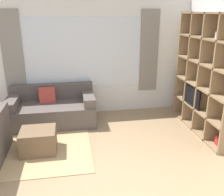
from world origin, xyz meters
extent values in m
cube|color=white|center=(0.00, 3.35, 1.35)|extent=(6.17, 0.07, 2.70)
cube|color=white|center=(0.00, 3.31, 1.45)|extent=(2.74, 0.01, 1.60)
cube|color=gray|center=(-1.54, 3.30, 1.45)|extent=(0.44, 0.03, 1.90)
cube|color=gray|center=(1.54, 3.30, 1.45)|extent=(0.44, 0.03, 1.90)
cube|color=tan|center=(-1.16, 1.82, 0.01)|extent=(2.25, 2.01, 0.01)
cube|color=silver|center=(2.48, 1.94, 1.17)|extent=(0.02, 1.92, 2.34)
cube|color=#997A56|center=(2.29, 1.46, 1.17)|extent=(0.40, 0.04, 2.34)
cube|color=#997A56|center=(2.29, 1.94, 1.17)|extent=(0.40, 0.04, 2.34)
cube|color=#997A56|center=(2.29, 2.42, 1.17)|extent=(0.40, 0.04, 2.34)
cube|color=#997A56|center=(2.29, 2.90, 1.17)|extent=(0.40, 0.04, 2.34)
cube|color=#997A56|center=(2.29, 1.94, 0.02)|extent=(0.40, 1.92, 0.04)
cube|color=#997A56|center=(2.29, 1.94, 0.47)|extent=(0.40, 1.92, 0.04)
cube|color=#997A56|center=(2.29, 1.94, 0.94)|extent=(0.40, 1.92, 0.04)
cube|color=#997A56|center=(2.29, 1.94, 1.40)|extent=(0.40, 1.92, 0.04)
cube|color=#997A56|center=(2.29, 1.94, 1.87)|extent=(0.40, 1.92, 0.04)
cube|color=#997A56|center=(2.29, 1.94, 2.32)|extent=(0.40, 1.92, 0.04)
cube|color=black|center=(2.13, 2.16, 0.68)|extent=(0.04, 0.71, 0.40)
cube|color=black|center=(2.15, 2.16, 0.50)|extent=(0.10, 0.24, 0.03)
cylinder|color=#388947|center=(2.27, 2.67, 0.10)|extent=(0.10, 0.10, 0.13)
cylinder|color=#2856A8|center=(2.27, 2.21, 1.93)|extent=(0.06, 0.06, 0.09)
cube|color=red|center=(2.27, 1.24, 0.12)|extent=(0.10, 0.10, 0.17)
cube|color=orange|center=(2.27, 2.15, 1.01)|extent=(0.10, 0.10, 0.11)
cube|color=white|center=(2.27, 1.71, 1.95)|extent=(0.08, 0.08, 0.11)
cylinder|color=#2856A8|center=(2.27, 2.16, 0.07)|extent=(0.09, 0.09, 0.07)
cube|color=white|center=(2.27, 2.15, 0.52)|extent=(0.09, 0.09, 0.08)
cube|color=#564C47|center=(-0.76, 2.78, 0.23)|extent=(1.83, 0.95, 0.45)
cube|color=#564C47|center=(-0.76, 3.17, 0.62)|extent=(1.83, 0.18, 0.34)
cube|color=#564C47|center=(-1.56, 2.78, 0.55)|extent=(0.24, 0.89, 0.19)
cube|color=#564C47|center=(0.04, 2.78, 0.55)|extent=(0.24, 0.89, 0.19)
cube|color=#AD3D33|center=(-0.85, 2.89, 0.62)|extent=(0.35, 0.14, 0.34)
cube|color=brown|center=(-0.93, 1.61, 0.21)|extent=(0.59, 0.52, 0.42)
camera|label=1|loc=(-0.32, -2.40, 2.33)|focal=40.00mm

